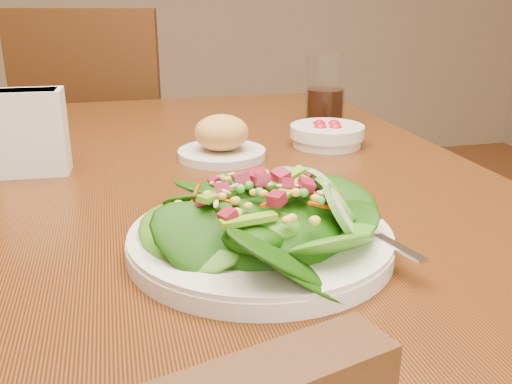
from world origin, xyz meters
TOP-DOWN VIEW (x-y plane):
  - dining_table at (0.00, 0.00)m, footprint 0.90×1.40m
  - chair_far at (-0.19, 0.97)m, footprint 0.56×0.56m
  - salad_plate at (0.01, -0.28)m, footprint 0.31×0.31m
  - bread_plate at (0.03, 0.10)m, footprint 0.16×0.16m
  - tomato_bowl at (0.24, 0.14)m, footprint 0.14×0.14m
  - drinking_glass at (0.31, 0.32)m, footprint 0.09×0.09m
  - napkin_holder at (-0.28, 0.09)m, footprint 0.11×0.06m

SIDE VIEW (x-z plane):
  - chair_far at x=-0.19m, z-range 0.03..1.01m
  - dining_table at x=0.00m, z-range 0.27..1.02m
  - tomato_bowl at x=0.24m, z-range 0.75..0.79m
  - bread_plate at x=0.03m, z-range 0.74..0.82m
  - salad_plate at x=0.01m, z-range 0.74..0.83m
  - drinking_glass at x=0.31m, z-range 0.74..0.89m
  - napkin_holder at x=-0.28m, z-range 0.75..0.89m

